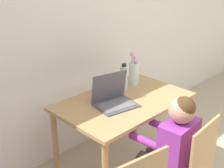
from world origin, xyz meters
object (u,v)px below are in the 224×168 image
object	(u,v)px
person_seated	(172,142)
water_bottle	(124,78)
flower_vase	(134,72)
laptop	(113,97)

from	to	relation	value
person_seated	water_bottle	bearing A→B (deg)	-113.66
person_seated	water_bottle	distance (m)	0.80
flower_vase	water_bottle	size ratio (longest dim) A/B	1.23
water_bottle	flower_vase	bearing A→B (deg)	13.12
laptop	flower_vase	world-z (taller)	flower_vase
person_seated	flower_vase	size ratio (longest dim) A/B	3.20
laptop	person_seated	bearing A→B (deg)	-77.61
laptop	flower_vase	distance (m)	0.49
flower_vase	laptop	bearing A→B (deg)	-158.89
person_seated	flower_vase	distance (m)	0.91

